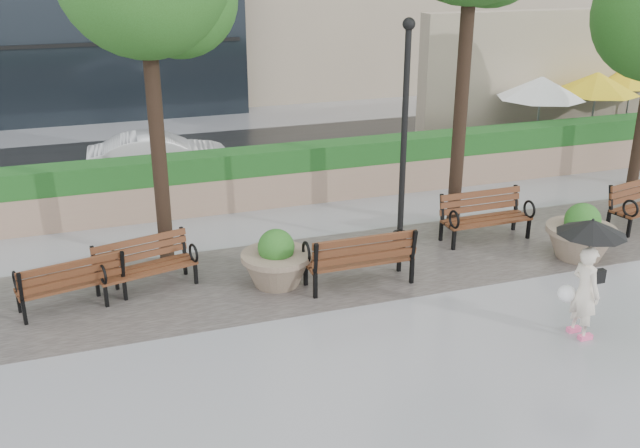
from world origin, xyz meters
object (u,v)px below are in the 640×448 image
object	(u,v)px
bench_1	(147,276)
planter_left	(277,264)
car_right	(160,156)
bench_3	(485,226)
pedestrian	(587,267)
bench_0	(72,292)
planter_right	(580,237)
lamppost	(403,151)
bench_2	(359,269)

from	to	relation	value
bench_1	planter_left	bearing A→B (deg)	-27.86
bench_1	car_right	world-z (taller)	car_right
bench_3	pedestrian	distance (m)	4.06
bench_0	pedestrian	world-z (taller)	pedestrian
planter_right	car_right	xyz separation A→B (m)	(-7.06, 7.93, 0.17)
bench_3	lamppost	world-z (taller)	lamppost
bench_1	planter_right	size ratio (longest dim) A/B	1.37
bench_2	planter_left	bearing A→B (deg)	-18.92
lamppost	car_right	world-z (taller)	lamppost
bench_2	planter_right	world-z (taller)	planter_right
lamppost	pedestrian	bearing A→B (deg)	-75.05
planter_right	pedestrian	size ratio (longest dim) A/B	0.70
bench_0	car_right	distance (m)	7.27
bench_0	bench_3	distance (m)	8.16
lamppost	pedestrian	xyz separation A→B (m)	(1.12, -4.20, -0.84)
car_right	bench_0	bearing A→B (deg)	163.94
bench_1	bench_0	bearing A→B (deg)	176.41
bench_0	bench_3	xyz separation A→B (m)	(8.15, 0.35, 0.02)
bench_1	bench_2	size ratio (longest dim) A/B	0.94
bench_0	bench_3	bearing A→B (deg)	169.66
planter_left	planter_right	xyz separation A→B (m)	(5.92, -0.76, 0.02)
bench_2	planter_right	distance (m)	4.53
planter_right	planter_left	bearing A→B (deg)	172.70
bench_3	planter_left	distance (m)	4.71
bench_2	car_right	bearing A→B (deg)	-71.62
bench_2	planter_left	size ratio (longest dim) A/B	1.54
car_right	planter_right	bearing A→B (deg)	-135.55
bench_2	bench_3	size ratio (longest dim) A/B	1.03
bench_2	bench_3	xyz separation A→B (m)	(3.27, 1.13, -0.01)
planter_right	lamppost	world-z (taller)	lamppost
planter_left	car_right	distance (m)	7.27
lamppost	pedestrian	size ratio (longest dim) A/B	2.36
bench_0	bench_2	size ratio (longest dim) A/B	0.94
planter_right	pedestrian	distance (m)	3.24
bench_2	car_right	distance (m)	8.07
bench_2	lamppost	size ratio (longest dim) A/B	0.43
lamppost	bench_2	bearing A→B (deg)	-135.88
bench_3	planter_left	bearing A→B (deg)	-173.03
bench_1	planter_left	world-z (taller)	planter_left
bench_3	lamppost	size ratio (longest dim) A/B	0.42
planter_right	pedestrian	bearing A→B (deg)	-127.67
bench_2	bench_0	bearing A→B (deg)	-9.03
car_right	planter_left	bearing A→B (deg)	-168.19
bench_3	planter_right	size ratio (longest dim) A/B	1.41
bench_0	planter_right	distance (m)	9.47
bench_3	planter_right	world-z (taller)	planter_right
lamppost	pedestrian	world-z (taller)	lamppost
bench_2	pedestrian	xyz separation A→B (m)	(2.59, -2.78, 0.86)
planter_left	lamppost	size ratio (longest dim) A/B	0.28
bench_1	pedestrian	bearing A→B (deg)	-45.75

